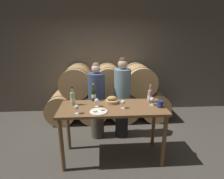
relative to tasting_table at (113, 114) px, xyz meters
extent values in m
plane|color=#4C473F|center=(0.00, 0.00, -0.82)|extent=(10.00, 10.00, 0.00)
cube|color=#60594F|center=(0.00, 2.14, 0.78)|extent=(10.00, 0.12, 3.20)
cylinder|color=tan|center=(-1.13, 1.56, -0.46)|extent=(0.72, 0.92, 0.72)
cylinder|color=#2D2D33|center=(-1.13, 1.26, -0.46)|extent=(0.73, 0.02, 0.73)
cylinder|color=#2D2D33|center=(-1.13, 1.86, -0.46)|extent=(0.73, 0.02, 0.73)
cylinder|color=tan|center=(-0.38, 1.56, -0.46)|extent=(0.72, 0.92, 0.72)
cylinder|color=#2D2D33|center=(-0.38, 1.26, -0.46)|extent=(0.73, 0.02, 0.73)
cylinder|color=#2D2D33|center=(-0.38, 1.86, -0.46)|extent=(0.73, 0.02, 0.73)
cylinder|color=tan|center=(0.38, 1.56, -0.46)|extent=(0.72, 0.92, 0.72)
cylinder|color=#2D2D33|center=(0.38, 1.26, -0.46)|extent=(0.73, 0.02, 0.73)
cylinder|color=#2D2D33|center=(0.38, 1.86, -0.46)|extent=(0.73, 0.02, 0.73)
cylinder|color=tan|center=(1.13, 1.56, -0.46)|extent=(0.72, 0.92, 0.72)
cylinder|color=#2D2D33|center=(1.13, 1.26, -0.46)|extent=(0.73, 0.02, 0.73)
cylinder|color=#2D2D33|center=(1.13, 1.86, -0.46)|extent=(0.73, 0.02, 0.73)
cylinder|color=tan|center=(-0.76, 1.56, 0.19)|extent=(0.72, 0.92, 0.72)
cylinder|color=#2D2D33|center=(-0.76, 1.26, 0.19)|extent=(0.73, 0.02, 0.73)
cylinder|color=#2D2D33|center=(-0.76, 1.86, 0.19)|extent=(0.73, 0.02, 0.73)
cylinder|color=tan|center=(0.00, 1.56, 0.19)|extent=(0.72, 0.92, 0.72)
cylinder|color=#2D2D33|center=(0.00, 1.26, 0.19)|extent=(0.73, 0.02, 0.73)
cylinder|color=#2D2D33|center=(0.00, 1.86, 0.19)|extent=(0.73, 0.02, 0.73)
cylinder|color=tan|center=(0.76, 1.56, 0.19)|extent=(0.72, 0.92, 0.72)
cylinder|color=#2D2D33|center=(0.76, 1.26, 0.19)|extent=(0.73, 0.02, 0.73)
cylinder|color=#2D2D33|center=(0.76, 1.86, 0.19)|extent=(0.73, 0.02, 0.73)
cylinder|color=brown|center=(-0.79, -0.28, -0.36)|extent=(0.06, 0.06, 0.91)
cylinder|color=brown|center=(0.79, -0.28, -0.36)|extent=(0.06, 0.06, 0.91)
cylinder|color=brown|center=(-0.79, 0.28, -0.36)|extent=(0.06, 0.06, 0.91)
cylinder|color=brown|center=(0.79, 0.28, -0.36)|extent=(0.06, 0.06, 0.91)
cube|color=brown|center=(0.00, 0.00, 0.12)|extent=(1.71, 0.68, 0.04)
cylinder|color=#4C4238|center=(-0.27, 0.68, -0.44)|extent=(0.27, 0.27, 0.76)
cylinder|color=#3D4C75|center=(-0.27, 0.68, 0.24)|extent=(0.33, 0.33, 0.60)
sphere|color=beige|center=(-0.27, 0.68, 0.63)|extent=(0.17, 0.17, 0.17)
sphere|color=#75604C|center=(-0.27, 0.70, 0.68)|extent=(0.14, 0.14, 0.14)
cylinder|color=#232326|center=(0.24, 0.68, -0.42)|extent=(0.27, 0.27, 0.80)
cylinder|color=gray|center=(0.24, 0.68, 0.30)|extent=(0.33, 0.33, 0.63)
sphere|color=tan|center=(0.24, 0.68, 0.71)|extent=(0.19, 0.19, 0.19)
sphere|color=#47331E|center=(0.24, 0.70, 0.77)|extent=(0.15, 0.15, 0.15)
cylinder|color=#193819|center=(-0.31, 0.30, 0.24)|extent=(0.07, 0.07, 0.21)
cylinder|color=#193819|center=(-0.31, 0.30, 0.38)|extent=(0.03, 0.03, 0.08)
cylinder|color=gold|center=(-0.31, 0.30, 0.43)|extent=(0.03, 0.03, 0.02)
cylinder|color=white|center=(-0.31, 0.30, 0.22)|extent=(0.08, 0.08, 0.07)
cylinder|color=#ADBC7F|center=(-0.65, 0.12, 0.24)|extent=(0.07, 0.07, 0.22)
cylinder|color=#ADBC7F|center=(-0.65, 0.12, 0.39)|extent=(0.03, 0.03, 0.08)
cylinder|color=black|center=(-0.65, 0.12, 0.44)|extent=(0.03, 0.03, 0.02)
cylinder|color=white|center=(-0.65, 0.12, 0.23)|extent=(0.08, 0.08, 0.07)
cylinder|color=#BC8E93|center=(0.65, 0.16, 0.24)|extent=(0.07, 0.07, 0.21)
cylinder|color=#BC8E93|center=(0.65, 0.16, 0.38)|extent=(0.03, 0.03, 0.08)
cylinder|color=gold|center=(0.65, 0.16, 0.43)|extent=(0.03, 0.03, 0.02)
cylinder|color=white|center=(0.65, 0.16, 0.22)|extent=(0.08, 0.08, 0.07)
cylinder|color=navy|center=(0.76, -0.06, 0.19)|extent=(0.10, 0.10, 0.11)
cylinder|color=navy|center=(0.76, -0.06, 0.24)|extent=(0.11, 0.11, 0.01)
cylinder|color=tan|center=(0.00, 0.17, 0.16)|extent=(0.23, 0.23, 0.05)
ellipsoid|color=tan|center=(0.00, 0.17, 0.22)|extent=(0.17, 0.10, 0.08)
cylinder|color=white|center=(-0.22, -0.18, 0.14)|extent=(0.27, 0.27, 0.01)
cube|color=beige|center=(-0.17, -0.16, 0.16)|extent=(0.07, 0.06, 0.02)
cube|color=beige|center=(-0.28, -0.21, 0.16)|extent=(0.07, 0.06, 0.02)
cylinder|color=white|center=(-0.54, -0.22, 0.14)|extent=(0.06, 0.06, 0.00)
cylinder|color=white|center=(-0.54, -0.22, 0.17)|extent=(0.01, 0.01, 0.07)
sphere|color=white|center=(-0.54, -0.22, 0.24)|extent=(0.07, 0.07, 0.07)
cylinder|color=white|center=(-0.25, 0.03, 0.14)|extent=(0.06, 0.06, 0.00)
cylinder|color=white|center=(-0.25, 0.03, 0.17)|extent=(0.01, 0.01, 0.07)
sphere|color=white|center=(-0.25, 0.03, 0.24)|extent=(0.07, 0.07, 0.07)
cylinder|color=white|center=(0.16, -0.07, 0.14)|extent=(0.06, 0.06, 0.00)
cylinder|color=white|center=(0.16, -0.07, 0.17)|extent=(0.01, 0.01, 0.07)
sphere|color=white|center=(0.16, -0.07, 0.24)|extent=(0.07, 0.07, 0.07)
cylinder|color=white|center=(0.65, 0.03, 0.14)|extent=(0.06, 0.06, 0.00)
cylinder|color=white|center=(0.65, 0.03, 0.17)|extent=(0.01, 0.01, 0.07)
sphere|color=white|center=(0.65, 0.03, 0.24)|extent=(0.07, 0.07, 0.07)
camera|label=1|loc=(-0.18, -2.60, 1.24)|focal=28.00mm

